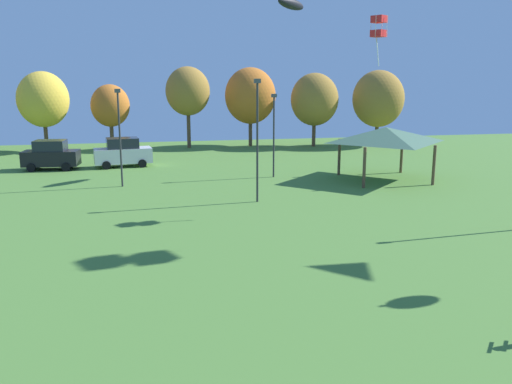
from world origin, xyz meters
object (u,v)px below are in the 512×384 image
object	(u,v)px
kite_flying_7	(291,4)
treeline_tree_5	(315,100)
treeline_tree_4	(250,96)
kite_flying_1	(379,27)
parked_car_second_from_left	(123,152)
treeline_tree_1	(43,100)
parked_car_leftmost	(51,155)
park_pavilion	(386,135)
light_post_0	(257,134)
treeline_tree_2	(110,106)
light_post_2	(274,130)
light_post_1	(120,132)
treeline_tree_3	(188,91)
treeline_tree_6	(378,99)

from	to	relation	value
kite_flying_7	treeline_tree_5	size ratio (longest dim) A/B	0.40
treeline_tree_4	kite_flying_1	bearing A→B (deg)	-86.35
parked_car_second_from_left	treeline_tree_1	distance (m)	13.02
kite_flying_1	kite_flying_7	distance (m)	11.82
parked_car_leftmost	park_pavilion	bearing A→B (deg)	-15.03
parked_car_leftmost	light_post_0	distance (m)	19.03
treeline_tree_2	treeline_tree_5	world-z (taller)	treeline_tree_5
light_post_2	treeline_tree_5	bearing A→B (deg)	63.47
kite_flying_7	parked_car_second_from_left	size ratio (longest dim) A/B	0.64
light_post_1	parked_car_leftmost	bearing A→B (deg)	126.09
parked_car_leftmost	treeline_tree_4	bearing A→B (deg)	37.58
treeline_tree_3	treeline_tree_4	bearing A→B (deg)	2.12
parked_car_leftmost	treeline_tree_3	bearing A→B (deg)	49.11
light_post_2	park_pavilion	bearing A→B (deg)	-18.73
parked_car_leftmost	kite_flying_1	bearing A→B (deg)	-33.95
parked_car_second_from_left	treeline_tree_5	xyz separation A→B (m)	(18.22, 8.89, 3.52)
treeline_tree_2	treeline_tree_6	distance (m)	26.11
treeline_tree_4	light_post_2	bearing A→B (deg)	-95.20
parked_car_leftmost	kite_flying_7	bearing A→B (deg)	-8.21
kite_flying_7	treeline_tree_1	distance (m)	25.40
kite_flying_1	treeline_tree_5	distance (m)	25.77
park_pavilion	kite_flying_7	bearing A→B (deg)	141.79
parked_car_second_from_left	light_post_1	size ratio (longest dim) A/B	0.73
kite_flying_1	treeline_tree_3	size ratio (longest dim) A/B	0.32
parked_car_leftmost	light_post_1	xyz separation A→B (m)	(5.51, -7.56, 2.39)
parked_car_second_from_left	treeline_tree_3	size ratio (longest dim) A/B	0.58
kite_flying_1	treeline_tree_3	distance (m)	27.78
treeline_tree_1	treeline_tree_2	world-z (taller)	treeline_tree_1
park_pavilion	light_post_0	bearing A→B (deg)	-153.98
park_pavilion	treeline_tree_1	size ratio (longest dim) A/B	0.84
light_post_1	treeline_tree_1	bearing A→B (deg)	112.90
parked_car_leftmost	light_post_0	bearing A→B (deg)	-39.91
parked_car_leftmost	treeline_tree_1	bearing A→B (deg)	106.90
light_post_0	treeline_tree_5	xyz separation A→B (m)	(10.30, 22.62, 0.81)
treeline_tree_3	treeline_tree_4	distance (m)	6.21
kite_flying_1	park_pavilion	xyz separation A→B (m)	(3.93, 7.08, -6.36)
light_post_0	light_post_1	xyz separation A→B (m)	(-7.68, 5.88, -0.33)
parked_car_second_from_left	treeline_tree_2	world-z (taller)	treeline_tree_2
parked_car_leftmost	park_pavilion	distance (m)	24.64
kite_flying_1	kite_flying_7	size ratio (longest dim) A/B	0.87
treeline_tree_6	light_post_0	bearing A→B (deg)	-127.29
treeline_tree_3	light_post_2	bearing A→B (deg)	-74.61
kite_flying_7	light_post_2	world-z (taller)	kite_flying_7
kite_flying_1	parked_car_second_from_left	xyz separation A→B (m)	(-13.78, 16.03, -8.32)
kite_flying_1	treeline_tree_6	bearing A→B (deg)	65.89
light_post_2	treeline_tree_1	bearing A→B (deg)	137.09
kite_flying_1	light_post_1	size ratio (longest dim) A/B	0.41
kite_flying_7	treeline_tree_2	size ratio (longest dim) A/B	0.47
light_post_2	treeline_tree_6	world-z (taller)	treeline_tree_6
treeline_tree_3	parked_car_second_from_left	bearing A→B (deg)	-119.79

